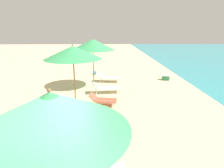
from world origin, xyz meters
TOP-DOWN VIEW (x-y plane):
  - umbrella_nearest at (0.51, -0.11)m, footprint 2.30×2.30m
  - umbrella_second at (0.07, 4.51)m, footprint 2.14×2.14m
  - lounger_second_shoreside at (1.11, 5.49)m, footprint 1.28×0.72m
  - lounger_second_inland at (1.08, 3.52)m, footprint 1.28×0.73m
  - umbrella_farthest at (0.52, 8.59)m, footprint 2.56×2.56m
  - lounger_farthest_shoreside at (1.43, 9.57)m, footprint 1.54×0.85m
  - lounger_farthest_inland at (1.30, 7.30)m, footprint 1.55×0.70m
  - cooler_box at (5.33, 9.88)m, footprint 0.60×0.50m
  - beach_ball at (0.40, 11.63)m, footprint 0.28×0.28m

SIDE VIEW (x-z plane):
  - beach_ball at x=0.40m, z-range 0.00..0.28m
  - cooler_box at x=5.33m, z-range 0.00..0.33m
  - lounger_farthest_shoreside at x=1.43m, z-range 0.02..0.54m
  - lounger_farthest_inland at x=1.30m, z-range 0.00..0.60m
  - lounger_second_shoreside at x=1.11m, z-range 0.02..0.59m
  - lounger_second_inland at x=1.08m, z-range 0.02..0.64m
  - umbrella_nearest at x=0.51m, z-range 0.96..3.58m
  - umbrella_farthest at x=0.52m, z-range 1.06..3.92m
  - umbrella_second at x=0.07m, z-range 1.12..3.96m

